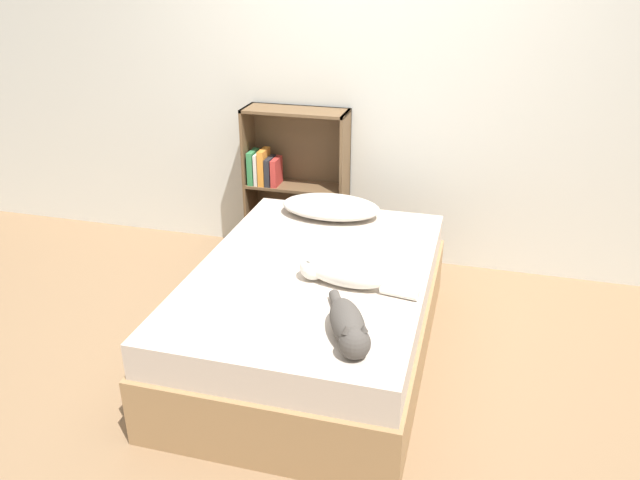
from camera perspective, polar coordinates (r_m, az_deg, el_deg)
ground_plane at (r=3.57m, az=-0.59°, el=-10.14°), size 8.00×8.00×0.00m
wall_back at (r=4.28m, az=4.27°, el=14.14°), size 8.00×0.06×2.50m
bed at (r=3.42m, az=-0.61°, el=-6.55°), size 1.24×1.84×0.53m
pillow at (r=3.91m, az=1.00°, el=3.05°), size 0.62×0.36×0.12m
cat_light at (r=3.10m, az=1.86°, el=-2.96°), size 0.62×0.21×0.16m
cat_dark at (r=2.68m, az=2.63°, el=-7.93°), size 0.29×0.52×0.16m
bookshelf at (r=4.45m, az=-2.42°, el=5.39°), size 0.72×0.26×1.08m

